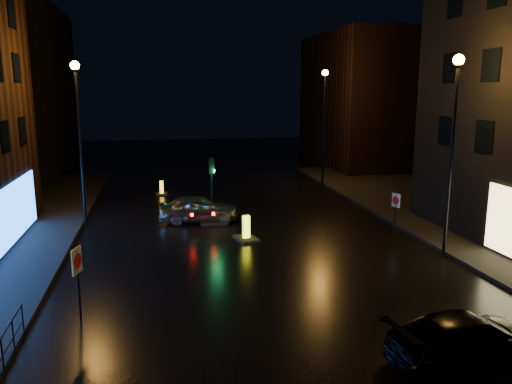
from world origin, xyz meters
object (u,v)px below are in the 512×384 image
Objects in this scene: silver_hatchback at (198,208)px; road_sign_left at (77,267)px; bollard_near at (246,235)px; road_sign_right at (396,204)px; traffic_signal at (212,211)px; dark_sedan at (469,338)px; bollard_far at (162,192)px.

silver_hatchback is 12.25m from road_sign_left.
road_sign_right reaches higher than bollard_near.
bollard_near is at bearing -73.53° from traffic_signal.
dark_sedan is 1.87× the size of road_sign_left.
dark_sedan reaches higher than bollard_far.
traffic_signal is 12.70m from road_sign_left.
traffic_signal is 16.49m from dark_sedan.
bollard_far is (-7.56, 23.15, -0.45)m from dark_sedan.
traffic_signal is at bearing 82.46° from road_sign_left.
traffic_signal reaches higher than bollard_near.
traffic_signal is at bearing -69.43° from bollard_far.
silver_hatchback is 2.06× the size of road_sign_right.
traffic_signal reaches higher than road_sign_right.
bollard_far is (-1.86, 7.58, -0.52)m from silver_hatchback.
traffic_signal is at bearing -75.08° from silver_hatchback.
road_sign_left reaches higher than bollard_near.
road_sign_right is (11.09, -11.92, 1.34)m from bollard_far.
bollard_far is at bearing 10.87° from dark_sedan.
road_sign_right is (8.48, -4.49, 1.04)m from traffic_signal.
road_sign_right is at bearing -27.92° from traffic_signal.
road_sign_right is (7.31, -0.53, 1.28)m from bollard_near.
road_sign_left is at bearing 161.69° from silver_hatchback.
silver_hatchback reaches higher than dark_sedan.
bollard_near is at bearing 66.50° from road_sign_left.
bollard_far is 19.15m from road_sign_left.
bollard_far is 0.53× the size of road_sign_right.
bollard_far is at bearing 93.82° from bollard_near.
silver_hatchback reaches higher than bollard_near.
road_sign_left reaches higher than dark_sedan.
traffic_signal is 9.65m from road_sign_right.
road_sign_left is (-2.68, -18.90, 1.60)m from bollard_far.
silver_hatchback is at bearing -75.04° from bollard_far.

